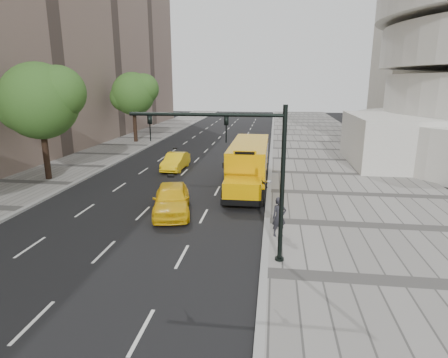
# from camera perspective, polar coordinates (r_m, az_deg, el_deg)

# --- Properties ---
(ground) EXTENTS (140.00, 140.00, 0.00)m
(ground) POSITION_cam_1_polar(r_m,az_deg,el_deg) (26.02, -6.49, -1.59)
(ground) COLOR black
(ground) RESTS_ON ground
(sidewalk_museum) EXTENTS (12.00, 140.00, 0.15)m
(sidewalk_museum) POSITION_cam_1_polar(r_m,az_deg,el_deg) (25.90, 20.25, -2.33)
(sidewalk_museum) COLOR gray
(sidewalk_museum) RESTS_ON ground
(sidewalk_far) EXTENTS (6.00, 140.00, 0.15)m
(sidewalk_far) POSITION_cam_1_polar(r_m,az_deg,el_deg) (30.55, -26.94, -0.53)
(sidewalk_far) COLOR gray
(sidewalk_far) RESTS_ON ground
(curb_museum) EXTENTS (0.30, 140.00, 0.15)m
(curb_museum) POSITION_cam_1_polar(r_m,az_deg,el_deg) (25.25, 6.85, -1.93)
(curb_museum) COLOR gray
(curb_museum) RESTS_ON ground
(curb_far) EXTENTS (0.30, 140.00, 0.15)m
(curb_far) POSITION_cam_1_polar(r_m,az_deg,el_deg) (28.97, -22.03, -0.76)
(curb_far) COLOR gray
(curb_far) RESTS_ON ground
(tree_b) EXTENTS (6.13, 5.45, 8.60)m
(tree_b) POSITION_cam_1_polar(r_m,az_deg,el_deg) (30.27, -26.14, 10.70)
(tree_b) COLOR black
(tree_b) RESTS_ON ground
(tree_c) EXTENTS (5.65, 5.02, 8.35)m
(tree_c) POSITION_cam_1_polar(r_m,az_deg,el_deg) (46.63, -13.57, 12.56)
(tree_c) COLOR black
(tree_c) RESTS_ON ground
(school_bus) EXTENTS (2.96, 11.56, 3.19)m
(school_bus) POSITION_cam_1_polar(r_m,az_deg,el_deg) (26.91, 3.84, 2.88)
(school_bus) COLOR #E29D00
(school_bus) RESTS_ON ground
(taxi_near) EXTENTS (3.06, 5.25, 1.68)m
(taxi_near) POSITION_cam_1_polar(r_m,az_deg,el_deg) (21.19, -7.98, -3.05)
(taxi_near) COLOR yellow
(taxi_near) RESTS_ON ground
(taxi_far) EXTENTS (1.61, 4.32, 1.41)m
(taxi_far) POSITION_cam_1_polar(r_m,az_deg,el_deg) (31.84, -7.39, 2.68)
(taxi_far) COLOR yellow
(taxi_far) RESTS_ON ground
(pedestrian) EXTENTS (0.80, 0.67, 1.88)m
(pedestrian) POSITION_cam_1_polar(r_m,az_deg,el_deg) (17.76, 8.40, -5.73)
(pedestrian) COLOR #222228
(pedestrian) RESTS_ON sidewalk_museum
(traffic_signal) EXTENTS (6.18, 0.36, 6.40)m
(traffic_signal) POSITION_cam_1_polar(r_m,az_deg,el_deg) (14.52, 3.44, 2.17)
(traffic_signal) COLOR black
(traffic_signal) RESTS_ON ground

